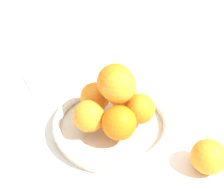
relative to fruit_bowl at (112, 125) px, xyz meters
name	(u,v)px	position (x,y,z in m)	size (l,w,h in m)	color
ground_plane	(112,130)	(0.00, 0.00, -0.02)	(4.00, 4.00, 0.00)	silver
fruit_bowl	(112,125)	(0.00, 0.00, 0.00)	(0.26, 0.26, 0.03)	silver
orange_pile	(114,99)	(0.00, 0.00, 0.07)	(0.16, 0.17, 0.13)	orange
stray_orange	(208,157)	(-0.21, -0.05, 0.02)	(0.07, 0.07, 0.07)	orange
napkin_folded	(48,78)	(0.27, -0.02, -0.01)	(0.11, 0.11, 0.01)	silver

